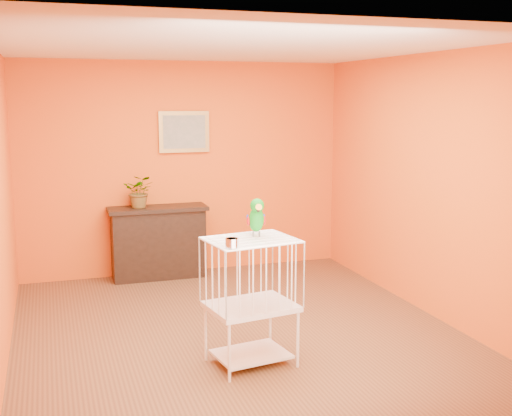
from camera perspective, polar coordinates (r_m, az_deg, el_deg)
name	(u,v)px	position (r m, az deg, el deg)	size (l,w,h in m)	color
ground	(236,331)	(6.13, -1.78, -10.86)	(4.50, 4.50, 0.00)	brown
room_shell	(235,163)	(5.77, -1.86, 4.03)	(4.50, 4.50, 4.50)	#E05315
console_cabinet	(158,242)	(7.84, -8.67, -3.03)	(1.17, 0.42, 0.87)	black
potted_plant	(140,195)	(7.69, -10.26, 1.12)	(0.35, 0.39, 0.30)	#26722D
framed_picture	(184,132)	(7.90, -6.41, 6.74)	(0.62, 0.04, 0.50)	#AA833C
birdcage	(251,300)	(5.24, -0.44, -8.19)	(0.75, 0.62, 1.05)	white
feed_cup	(232,243)	(4.81, -2.16, -3.11)	(0.10, 0.10, 0.07)	silver
parrot	(256,217)	(5.18, 0.03, -0.80)	(0.16, 0.29, 0.32)	#59544C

